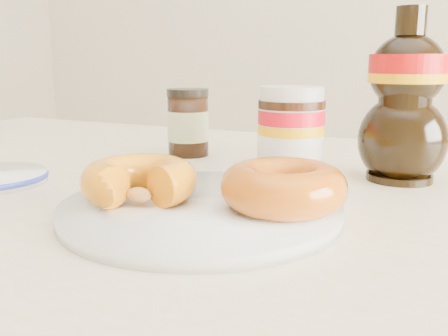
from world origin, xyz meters
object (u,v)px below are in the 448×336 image
at_px(plate, 201,209).
at_px(nutella_jar, 291,130).
at_px(donut_whole, 283,187).
at_px(dark_jar, 188,123).
at_px(syrup_bottle, 405,96).
at_px(dining_table, 179,261).
at_px(donut_bitten, 139,180).

xyz_separation_m(plate, nutella_jar, (0.03, 0.17, 0.05)).
distance_m(donut_whole, dark_jar, 0.33).
relative_size(plate, donut_whole, 2.33).
height_order(donut_whole, dark_jar, dark_jar).
xyz_separation_m(donut_whole, syrup_bottle, (0.08, 0.21, 0.07)).
bearing_deg(plate, nutella_jar, 79.78).
height_order(dining_table, nutella_jar, nutella_jar).
bearing_deg(dark_jar, donut_bitten, -69.75).
relative_size(donut_bitten, syrup_bottle, 0.54).
bearing_deg(dining_table, syrup_bottle, 35.62).
height_order(plate, dark_jar, dark_jar).
xyz_separation_m(dining_table, syrup_bottle, (0.21, 0.15, 0.18)).
bearing_deg(plate, dark_jar, 121.32).
xyz_separation_m(donut_bitten, dark_jar, (-0.10, 0.27, 0.02)).
bearing_deg(syrup_bottle, dark_jar, 173.88).
height_order(donut_bitten, donut_whole, donut_whole).
bearing_deg(plate, dining_table, 133.16).
xyz_separation_m(dining_table, donut_bitten, (0.01, -0.09, 0.11)).
distance_m(plate, donut_whole, 0.08).
distance_m(donut_whole, nutella_jar, 0.16).
bearing_deg(donut_whole, dark_jar, 133.61).
distance_m(nutella_jar, syrup_bottle, 0.14).
bearing_deg(donut_bitten, nutella_jar, 84.79).
height_order(donut_whole, syrup_bottle, syrup_bottle).
bearing_deg(nutella_jar, dark_jar, 155.20).
height_order(dining_table, donut_whole, donut_whole).
bearing_deg(plate, syrup_bottle, 56.18).
height_order(plate, donut_bitten, donut_bitten).
xyz_separation_m(dining_table, dark_jar, (-0.09, 0.19, 0.13)).
distance_m(plate, nutella_jar, 0.18).
height_order(plate, nutella_jar, nutella_jar).
bearing_deg(plate, donut_whole, 11.11).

